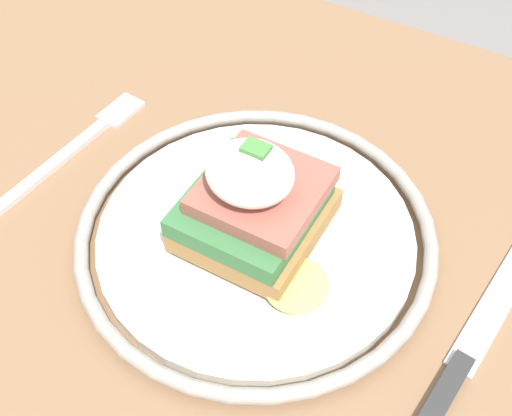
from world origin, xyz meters
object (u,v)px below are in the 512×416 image
(plate, at_px, (256,234))
(fork, at_px, (75,147))
(sandwich, at_px, (255,202))
(knife, at_px, (466,355))

(plate, distance_m, fork, 0.17)
(plate, xyz_separation_m, sandwich, (0.00, -0.00, 0.03))
(plate, height_order, knife, plate)
(fork, bearing_deg, knife, -4.23)
(fork, relative_size, knife, 0.84)
(sandwich, relative_size, fork, 0.67)
(sandwich, distance_m, knife, 0.16)
(plate, distance_m, knife, 0.15)
(plate, relative_size, fork, 1.53)
(plate, bearing_deg, fork, 176.91)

